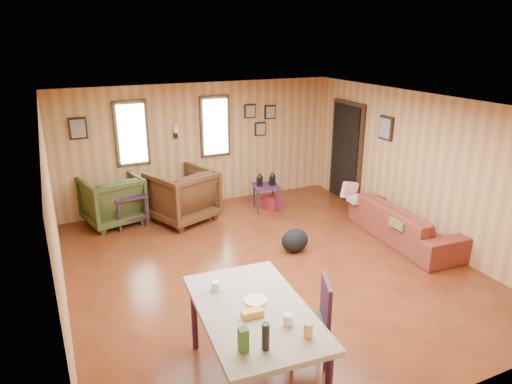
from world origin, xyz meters
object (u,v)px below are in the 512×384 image
side_table (266,184)px  sofa (407,217)px  end_table (129,204)px  dining_table (254,316)px  recliner_brown (182,193)px  recliner_green (112,198)px

side_table → sofa: bearing=-56.7°
end_table → dining_table: size_ratio=0.42×
sofa → recliner_brown: bearing=55.6°
sofa → dining_table: 4.13m
recliner_green → side_table: bearing=155.2°
sofa → end_table: (-4.02, 2.58, -0.01)m
recliner_green → end_table: (0.25, -0.22, -0.08)m
side_table → dining_table: dining_table is taller
recliner_brown → end_table: size_ratio=1.45×
recliner_green → recliner_brown: bearing=148.0°
end_table → side_table: bearing=-7.5°
recliner_brown → end_table: recliner_brown is taller
recliner_green → dining_table: 4.79m
sofa → end_table: 4.78m
side_table → dining_table: 4.71m
recliner_green → sofa: bearing=133.2°
end_table → side_table: side_table is taller
sofa → recliner_brown: (-3.09, 2.41, 0.11)m
end_table → dining_table: bearing=-85.1°
sofa → recliner_brown: 3.92m
end_table → dining_table: 4.55m
recliner_brown → side_table: 1.62m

